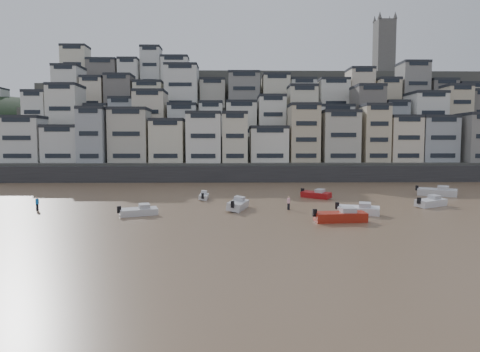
{
  "coord_description": "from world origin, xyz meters",
  "views": [
    {
      "loc": [
        2.46,
        -27.89,
        8.48
      ],
      "look_at": [
        3.73,
        30.0,
        4.0
      ],
      "focal_mm": 32.0,
      "sensor_mm": 36.0,
      "label": 1
    }
  ],
  "objects_px": {
    "boat_j": "(139,210)",
    "boat_a": "(341,214)",
    "boat_d": "(431,201)",
    "boat_c": "(238,203)",
    "person_blue": "(37,204)",
    "boat_b": "(359,209)",
    "boat_g": "(437,190)",
    "boat_f": "(204,195)",
    "boat_e": "(316,194)",
    "person_pink": "(289,203)"
  },
  "relations": [
    {
      "from": "person_pink",
      "to": "boat_b",
      "type": "bearing_deg",
      "value": -27.1
    },
    {
      "from": "boat_f",
      "to": "boat_e",
      "type": "height_order",
      "value": "boat_e"
    },
    {
      "from": "boat_a",
      "to": "boat_d",
      "type": "relative_size",
      "value": 1.1
    },
    {
      "from": "boat_b",
      "to": "person_blue",
      "type": "distance_m",
      "value": 39.65
    },
    {
      "from": "boat_a",
      "to": "boat_f",
      "type": "bearing_deg",
      "value": 124.2
    },
    {
      "from": "boat_c",
      "to": "person_blue",
      "type": "xyz_separation_m",
      "value": [
        -25.25,
        -0.28,
        0.07
      ]
    },
    {
      "from": "boat_a",
      "to": "boat_b",
      "type": "bearing_deg",
      "value": 48.09
    },
    {
      "from": "boat_f",
      "to": "person_pink",
      "type": "xyz_separation_m",
      "value": [
        11.43,
        -10.4,
        0.3
      ]
    },
    {
      "from": "boat_b",
      "to": "boat_g",
      "type": "bearing_deg",
      "value": 63.4
    },
    {
      "from": "person_pink",
      "to": "boat_j",
      "type": "bearing_deg",
      "value": -167.07
    },
    {
      "from": "boat_j",
      "to": "boat_d",
      "type": "bearing_deg",
      "value": -12.47
    },
    {
      "from": "boat_f",
      "to": "boat_d",
      "type": "bearing_deg",
      "value": -103.35
    },
    {
      "from": "boat_e",
      "to": "boat_g",
      "type": "bearing_deg",
      "value": 49.22
    },
    {
      "from": "boat_c",
      "to": "person_blue",
      "type": "relative_size",
      "value": 3.36
    },
    {
      "from": "boat_f",
      "to": "boat_a",
      "type": "distance_m",
      "value": 24.71
    },
    {
      "from": "boat_g",
      "to": "boat_c",
      "type": "bearing_deg",
      "value": -127.92
    },
    {
      "from": "boat_f",
      "to": "boat_c",
      "type": "distance_m",
      "value": 11.33
    },
    {
      "from": "boat_c",
      "to": "boat_d",
      "type": "xyz_separation_m",
      "value": [
        25.84,
        2.04,
        -0.04
      ]
    },
    {
      "from": "boat_c",
      "to": "boat_e",
      "type": "bearing_deg",
      "value": -32.77
    },
    {
      "from": "boat_g",
      "to": "boat_b",
      "type": "relative_size",
      "value": 1.21
    },
    {
      "from": "boat_c",
      "to": "person_blue",
      "type": "distance_m",
      "value": 25.25
    },
    {
      "from": "boat_b",
      "to": "boat_e",
      "type": "xyz_separation_m",
      "value": [
        -2.0,
        15.34,
        -0.01
      ]
    },
    {
      "from": "boat_j",
      "to": "person_pink",
      "type": "relative_size",
      "value": 2.72
    },
    {
      "from": "boat_a",
      "to": "boat_g",
      "type": "bearing_deg",
      "value": 40.37
    },
    {
      "from": "boat_e",
      "to": "boat_c",
      "type": "bearing_deg",
      "value": -95.05
    },
    {
      "from": "boat_a",
      "to": "boat_d",
      "type": "bearing_deg",
      "value": 30.04
    },
    {
      "from": "boat_j",
      "to": "boat_f",
      "type": "height_order",
      "value": "boat_j"
    },
    {
      "from": "boat_d",
      "to": "boat_f",
      "type": "bearing_deg",
      "value": 133.77
    },
    {
      "from": "boat_a",
      "to": "person_pink",
      "type": "xyz_separation_m",
      "value": [
        -4.45,
        8.53,
        0.04
      ]
    },
    {
      "from": "boat_j",
      "to": "person_blue",
      "type": "distance_m",
      "value": 14.19
    },
    {
      "from": "boat_d",
      "to": "boat_g",
      "type": "distance_m",
      "value": 13.08
    },
    {
      "from": "boat_f",
      "to": "boat_g",
      "type": "distance_m",
      "value": 37.37
    },
    {
      "from": "boat_d",
      "to": "boat_b",
      "type": "xyz_separation_m",
      "value": [
        -11.64,
        -6.25,
        -0.04
      ]
    },
    {
      "from": "boat_e",
      "to": "person_pink",
      "type": "distance_m",
      "value": 12.75
    },
    {
      "from": "boat_j",
      "to": "boat_a",
      "type": "xyz_separation_m",
      "value": [
        22.55,
        -4.38,
        0.18
      ]
    },
    {
      "from": "boat_f",
      "to": "boat_b",
      "type": "xyz_separation_m",
      "value": [
        19.2,
        -14.37,
        0.14
      ]
    },
    {
      "from": "boat_a",
      "to": "boat_d",
      "type": "height_order",
      "value": "boat_a"
    },
    {
      "from": "boat_g",
      "to": "person_blue",
      "type": "xyz_separation_m",
      "value": [
        -57.47,
        -13.74,
        0.0
      ]
    },
    {
      "from": "boat_j",
      "to": "boat_a",
      "type": "height_order",
      "value": "boat_a"
    },
    {
      "from": "boat_d",
      "to": "person_blue",
      "type": "bearing_deg",
      "value": 151.12
    },
    {
      "from": "boat_f",
      "to": "boat_a",
      "type": "height_order",
      "value": "boat_a"
    },
    {
      "from": "boat_j",
      "to": "person_blue",
      "type": "xyz_separation_m",
      "value": [
        -13.58,
        4.11,
        0.22
      ]
    },
    {
      "from": "boat_a",
      "to": "person_blue",
      "type": "height_order",
      "value": "person_blue"
    },
    {
      "from": "boat_b",
      "to": "boat_j",
      "type": "bearing_deg",
      "value": -160.64
    },
    {
      "from": "boat_f",
      "to": "boat_e",
      "type": "distance_m",
      "value": 17.23
    },
    {
      "from": "boat_d",
      "to": "boat_g",
      "type": "bearing_deg",
      "value": 29.34
    },
    {
      "from": "boat_j",
      "to": "person_blue",
      "type": "relative_size",
      "value": 2.72
    },
    {
      "from": "boat_g",
      "to": "boat_e",
      "type": "bearing_deg",
      "value": -143.95
    },
    {
      "from": "boat_d",
      "to": "boat_g",
      "type": "relative_size",
      "value": 0.87
    },
    {
      "from": "boat_g",
      "to": "person_blue",
      "type": "relative_size",
      "value": 3.66
    }
  ]
}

